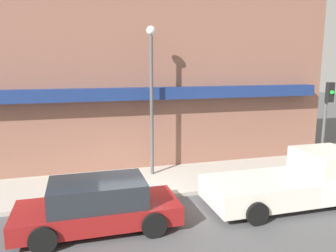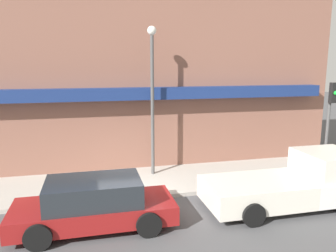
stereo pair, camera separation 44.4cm
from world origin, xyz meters
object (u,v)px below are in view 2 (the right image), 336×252
street_lamp (152,85)px  pickup_truck (295,183)px  fire_hydrant (77,187)px  parked_car (94,204)px  traffic_light (330,112)px

street_lamp → pickup_truck: bearing=-43.5°
fire_hydrant → street_lamp: 4.86m
fire_hydrant → street_lamp: size_ratio=0.12×
parked_car → fire_hydrant: bearing=104.7°
pickup_truck → street_lamp: 6.41m
fire_hydrant → traffic_light: 10.19m
street_lamp → traffic_light: size_ratio=1.57×
pickup_truck → traffic_light: 4.04m
parked_car → traffic_light: size_ratio=1.20×
pickup_truck → parked_car: (-6.54, 0.00, -0.07)m
pickup_truck → fire_hydrant: size_ratio=7.58×
pickup_truck → parked_car: size_ratio=1.18×
fire_hydrant → street_lamp: (3.01, 1.82, 3.35)m
pickup_truck → traffic_light: (2.85, 2.06, 1.99)m
parked_car → fire_hydrant: 2.14m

